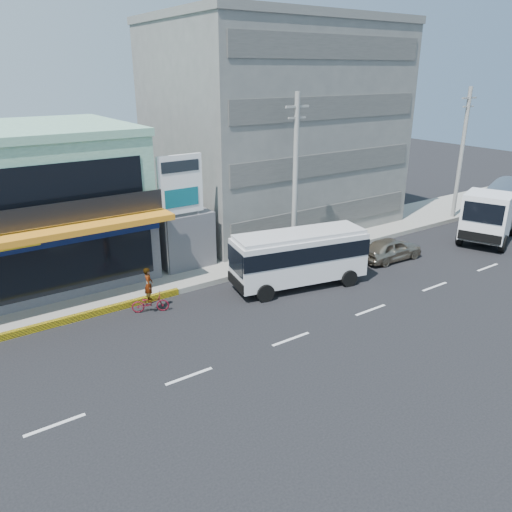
{
  "coord_description": "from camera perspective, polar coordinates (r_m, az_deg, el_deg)",
  "views": [
    {
      "loc": [
        -12.17,
        -14.99,
        11.1
      ],
      "look_at": [
        1.32,
        4.63,
        2.2
      ],
      "focal_mm": 35.0,
      "sensor_mm": 36.0,
      "label": 1
    }
  ],
  "objects": [
    {
      "name": "ground",
      "position": [
        22.27,
        4.01,
        -9.46
      ],
      "size": [
        120.0,
        120.0,
        0.0
      ],
      "primitive_type": "plane",
      "color": "black",
      "rests_on": "ground"
    },
    {
      "name": "sidewalk",
      "position": [
        31.85,
        0.49,
        0.39
      ],
      "size": [
        70.0,
        5.0,
        0.3
      ],
      "primitive_type": "cube",
      "color": "gray",
      "rests_on": "ground"
    },
    {
      "name": "shop_building",
      "position": [
        30.08,
        -25.61,
        4.81
      ],
      "size": [
        12.4,
        11.7,
        8.0
      ],
      "color": "#4E4E54",
      "rests_on": "ground"
    },
    {
      "name": "concrete_building",
      "position": [
        37.52,
        2.01,
        14.21
      ],
      "size": [
        16.0,
        12.0,
        14.0
      ],
      "primitive_type": "cube",
      "color": "slate",
      "rests_on": "ground"
    },
    {
      "name": "gap_structure",
      "position": [
        31.05,
        -9.77,
        2.66
      ],
      "size": [
        3.0,
        6.0,
        3.5
      ],
      "primitive_type": "cube",
      "color": "#4E4E54",
      "rests_on": "ground"
    },
    {
      "name": "satellite_dish",
      "position": [
        29.67,
        -9.15,
        5.54
      ],
      "size": [
        1.5,
        1.5,
        0.15
      ],
      "primitive_type": "cylinder",
      "color": "slate",
      "rests_on": "gap_structure"
    },
    {
      "name": "billboard",
      "position": [
        27.56,
        -8.6,
        7.32
      ],
      "size": [
        2.6,
        0.18,
        6.9
      ],
      "color": "gray",
      "rests_on": "ground"
    },
    {
      "name": "utility_pole_near",
      "position": [
        29.44,
        4.51,
        8.77
      ],
      "size": [
        1.6,
        0.3,
        10.0
      ],
      "color": "#999993",
      "rests_on": "ground"
    },
    {
      "name": "utility_pole_far",
      "position": [
        41.28,
        22.42,
        10.7
      ],
      "size": [
        1.6,
        0.3,
        10.0
      ],
      "color": "#999993",
      "rests_on": "ground"
    },
    {
      "name": "minibus",
      "position": [
        26.86,
        4.97,
        0.21
      ],
      "size": [
        7.64,
        3.78,
        3.06
      ],
      "color": "silver",
      "rests_on": "ground"
    },
    {
      "name": "sedan",
      "position": [
        31.94,
        15.16,
        0.79
      ],
      "size": [
        4.29,
        1.89,
        1.44
      ],
      "primitive_type": "imported",
      "rotation": [
        0.0,
        0.0,
        1.52
      ],
      "color": "tan",
      "rests_on": "ground"
    },
    {
      "name": "tanker_truck",
      "position": [
        38.87,
        25.56,
        4.85
      ],
      "size": [
        9.52,
        5.82,
        3.62
      ],
      "color": "white",
      "rests_on": "ground"
    },
    {
      "name": "motorcycle_rider",
      "position": [
        24.77,
        -12.04,
        -4.67
      ],
      "size": [
        1.89,
        1.31,
        2.3
      ],
      "color": "#5B0D19",
      "rests_on": "ground"
    }
  ]
}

